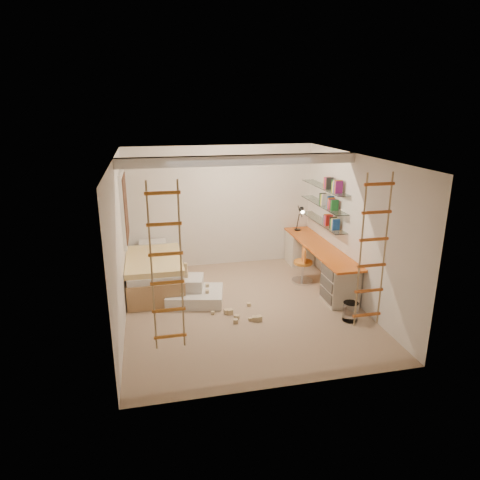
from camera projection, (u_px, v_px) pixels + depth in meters
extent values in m
plane|color=#A18268|center=(244.00, 308.00, 7.47)|extent=(4.50, 4.50, 0.00)
cube|color=white|center=(240.00, 160.00, 6.99)|extent=(4.00, 0.18, 0.16)
cube|color=white|center=(124.00, 208.00, 8.00)|extent=(0.06, 1.15, 1.35)
cube|color=#4C2D1E|center=(126.00, 208.00, 8.00)|extent=(0.02, 1.00, 1.20)
cylinder|color=white|center=(350.00, 312.00, 6.99)|extent=(0.25, 0.25, 0.31)
cube|color=orange|center=(320.00, 247.00, 8.37)|extent=(0.55, 2.80, 0.04)
cube|color=beige|center=(300.00, 248.00, 9.51)|extent=(0.52, 0.55, 0.71)
cube|color=beige|center=(341.00, 284.00, 7.55)|extent=(0.52, 0.55, 0.71)
cube|color=#4C4742|center=(327.00, 272.00, 7.42)|extent=(0.02, 0.50, 0.18)
cube|color=#4C4742|center=(326.00, 284.00, 7.49)|extent=(0.02, 0.50, 0.18)
cube|color=#4C4742|center=(326.00, 295.00, 7.55)|extent=(0.02, 0.50, 0.18)
cube|color=white|center=(322.00, 222.00, 8.56)|extent=(0.25, 1.80, 0.01)
cube|color=white|center=(323.00, 205.00, 8.45)|extent=(0.25, 1.80, 0.01)
cube|color=white|center=(324.00, 187.00, 8.35)|extent=(0.25, 1.80, 0.01)
cube|color=#AD7F51|center=(155.00, 276.00, 8.24)|extent=(1.00, 2.00, 0.45)
cube|color=white|center=(154.00, 263.00, 8.16)|extent=(0.95, 1.95, 0.12)
cube|color=yellow|center=(154.00, 260.00, 7.98)|extent=(1.02, 1.60, 0.10)
cube|color=white|center=(153.00, 244.00, 8.87)|extent=(0.55, 0.35, 0.12)
cylinder|color=black|center=(298.00, 230.00, 9.42)|extent=(0.14, 0.14, 0.02)
cylinder|color=black|center=(298.00, 221.00, 9.37)|extent=(0.02, 0.15, 0.36)
cylinder|color=black|center=(300.00, 211.00, 9.20)|extent=(0.02, 0.27, 0.20)
cone|color=black|center=(302.00, 210.00, 9.07)|extent=(0.12, 0.14, 0.15)
cylinder|color=#FFEABF|center=(303.00, 212.00, 9.04)|extent=(0.08, 0.04, 0.08)
cylinder|color=orange|center=(303.00, 262.00, 8.44)|extent=(0.43, 0.43, 0.05)
cube|color=orange|center=(304.00, 255.00, 8.36)|extent=(0.09, 0.28, 0.27)
cylinder|color=silver|center=(303.00, 271.00, 8.49)|extent=(0.05, 0.05, 0.37)
cylinder|color=silver|center=(302.00, 281.00, 8.56)|extent=(0.50, 0.50, 0.04)
cube|color=silver|center=(195.00, 296.00, 7.66)|extent=(1.11, 0.94, 0.22)
cube|color=silver|center=(186.00, 283.00, 7.70)|extent=(0.68, 0.60, 0.22)
cube|color=#CCB284|center=(186.00, 275.00, 7.65)|extent=(0.09, 0.09, 0.08)
cube|color=#CCB284|center=(186.00, 271.00, 7.63)|extent=(0.08, 0.08, 0.07)
cube|color=#CCB284|center=(186.00, 266.00, 7.60)|extent=(0.07, 0.07, 0.12)
cube|color=#CCB284|center=(207.00, 291.00, 7.52)|extent=(0.06, 0.06, 0.06)
cube|color=#CCB284|center=(207.00, 285.00, 7.78)|extent=(0.06, 0.06, 0.06)
cube|color=#CCB284|center=(182.00, 294.00, 7.40)|extent=(0.06, 0.06, 0.06)
cube|color=#CCB284|center=(227.00, 312.00, 7.24)|extent=(0.07, 0.07, 0.07)
cube|color=#CCB284|center=(230.00, 312.00, 7.23)|extent=(0.07, 0.07, 0.07)
cube|color=#CCB284|center=(259.00, 319.00, 7.00)|extent=(0.07, 0.07, 0.07)
cube|color=#CCB284|center=(236.00, 321.00, 6.93)|extent=(0.07, 0.07, 0.07)
cube|color=#CCB284|center=(250.00, 319.00, 7.01)|extent=(0.07, 0.07, 0.07)
cube|color=#CCB284|center=(249.00, 304.00, 7.52)|extent=(0.07, 0.07, 0.07)
cube|color=#CCB284|center=(213.00, 313.00, 7.22)|extent=(0.07, 0.07, 0.07)
cube|color=#CCB284|center=(237.00, 317.00, 7.05)|extent=(0.07, 0.07, 0.07)
cube|color=#CCB284|center=(255.00, 319.00, 7.00)|extent=(0.07, 0.07, 0.07)
cube|color=#194CA5|center=(323.00, 216.00, 8.52)|extent=(0.14, 0.64, 0.22)
cube|color=white|center=(324.00, 199.00, 8.42)|extent=(0.14, 0.70, 0.22)
cube|color=yellow|center=(325.00, 181.00, 8.31)|extent=(0.14, 0.70, 0.22)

